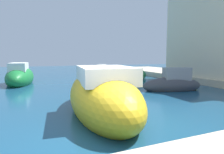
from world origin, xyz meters
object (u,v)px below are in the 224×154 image
moored_boat_2 (107,82)px  moored_boat_6 (131,75)px  moored_boat_3 (102,96)px  moored_boat_1 (20,77)px  moored_boat_4 (173,84)px  moored_boat_10 (102,72)px

moored_boat_2 → moored_boat_6: moored_boat_6 is taller
moored_boat_3 → moored_boat_1: bearing=25.0°
moored_boat_4 → moored_boat_1: bearing=-23.4°
moored_boat_1 → moored_boat_10: bearing=-63.5°
moored_boat_3 → moored_boat_6: (6.17, 9.09, -0.28)m
moored_boat_4 → moored_boat_10: moored_boat_4 is taller
moored_boat_1 → moored_boat_2: moored_boat_1 is taller
moored_boat_4 → moored_boat_6: 6.25m
moored_boat_6 → moored_boat_3: bearing=42.7°
moored_boat_3 → moored_boat_10: 14.01m
moored_boat_6 → moored_boat_10: 4.33m
moored_boat_2 → moored_boat_3: 6.76m
moored_boat_3 → moored_boat_10: size_ratio=2.08×
moored_boat_2 → moored_boat_4: 4.67m
moored_boat_1 → moored_boat_3: bearing=-156.1°
moored_boat_2 → moored_boat_6: bearing=-75.8°
moored_boat_1 → moored_boat_10: 8.65m
moored_boat_3 → moored_boat_4: (5.81, 2.85, -0.23)m
moored_boat_3 → moored_boat_10: (4.73, 13.18, -0.27)m
moored_boat_6 → moored_boat_10: bearing=-83.9°
moored_boat_1 → moored_boat_6: moored_boat_1 is taller
moored_boat_10 → moored_boat_1: bearing=149.2°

